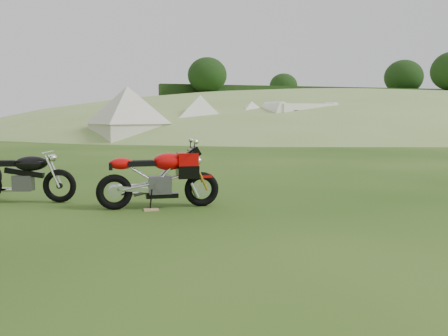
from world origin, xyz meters
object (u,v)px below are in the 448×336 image
object	(u,v)px
tent_mid	(201,118)
vintage_moto_d	(22,175)
plywood_board	(151,210)
sport_motorcycle	(159,173)
caravan	(301,121)
tent_left	(128,116)
tent_right	(252,119)

from	to	relation	value
tent_mid	vintage_moto_d	bearing A→B (deg)	-98.96
vintage_moto_d	plywood_board	bearing A→B (deg)	-15.86
sport_motorcycle	caravan	bearing A→B (deg)	62.62
caravan	plywood_board	bearing A→B (deg)	-131.85
vintage_moto_d	caravan	distance (m)	22.42
tent_left	tent_mid	xyz separation A→B (m)	(4.25, 0.85, -0.12)
tent_mid	tent_right	size ratio (longest dim) A/B	1.09
tent_mid	caravan	world-z (taller)	tent_mid
plywood_board	tent_mid	distance (m)	21.48
tent_left	caravan	xyz separation A→B (m)	(9.90, -0.68, -0.35)
sport_motorcycle	vintage_moto_d	bearing A→B (deg)	155.69
vintage_moto_d	tent_mid	bearing A→B (deg)	85.45
vintage_moto_d	tent_left	world-z (taller)	tent_left
tent_left	tent_right	bearing A→B (deg)	-15.76
tent_right	caravan	xyz separation A→B (m)	(2.75, -0.82, -0.12)
sport_motorcycle	vintage_moto_d	distance (m)	2.37
sport_motorcycle	plywood_board	world-z (taller)	sport_motorcycle
tent_left	vintage_moto_d	bearing A→B (deg)	-118.77
sport_motorcycle	tent_right	bearing A→B (deg)	69.99
plywood_board	tent_mid	world-z (taller)	tent_mid
plywood_board	sport_motorcycle	bearing A→B (deg)	48.69
tent_mid	tent_right	world-z (taller)	tent_mid
sport_motorcycle	caravan	size ratio (longest dim) A/B	0.40
vintage_moto_d	sport_motorcycle	bearing A→B (deg)	-10.41
sport_motorcycle	plywood_board	size ratio (longest dim) A/B	8.16
plywood_board	caravan	bearing A→B (deg)	58.08
plywood_board	caravan	world-z (taller)	caravan
tent_right	sport_motorcycle	bearing A→B (deg)	-109.80
tent_right	caravan	bearing A→B (deg)	-11.91
tent_right	vintage_moto_d	bearing A→B (deg)	-116.09
plywood_board	tent_left	size ratio (longest dim) A/B	0.07
tent_mid	tent_right	distance (m)	2.98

